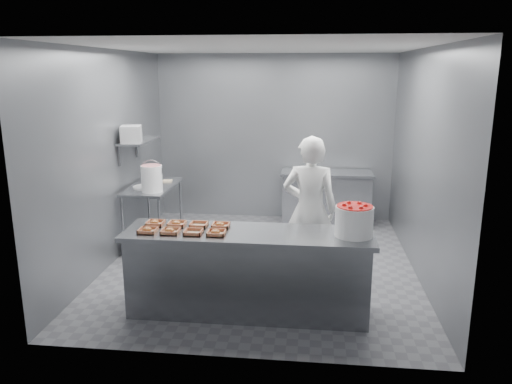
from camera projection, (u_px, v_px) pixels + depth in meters
floor at (261, 264)px, 6.69m from camera, size 4.50×4.50×0.00m
ceiling at (261, 47)px, 6.02m from camera, size 4.50×4.50×0.00m
wall_back at (274, 138)px, 8.53m from camera, size 4.00×0.04×2.80m
wall_left at (110, 158)px, 6.57m from camera, size 0.04×4.50×2.80m
wall_right at (422, 165)px, 6.14m from camera, size 0.04×4.50×2.80m
service_counter at (248, 272)px, 5.28m from camera, size 2.60×0.70×0.90m
prep_table at (153, 206)px, 7.31m from camera, size 0.60×1.20×0.90m
back_counter at (326, 198)px, 8.32m from camera, size 1.50×0.60×0.90m
wall_shelf at (138, 141)px, 7.10m from camera, size 0.35×0.90×0.03m
tray_0 at (148, 230)px, 5.16m from camera, size 0.19×0.18×0.06m
tray_1 at (170, 231)px, 5.13m from camera, size 0.19×0.18×0.06m
tray_2 at (193, 232)px, 5.11m from camera, size 0.19×0.18×0.04m
tray_3 at (216, 233)px, 5.08m from camera, size 0.19×0.18×0.06m
tray_4 at (155, 223)px, 5.40m from camera, size 0.19×0.18×0.06m
tray_5 at (177, 224)px, 5.38m from camera, size 0.19×0.18×0.06m
tray_6 at (199, 225)px, 5.35m from camera, size 0.19×0.18×0.04m
tray_7 at (221, 225)px, 5.32m from camera, size 0.19×0.18×0.06m
worker at (310, 210)px, 6.01m from camera, size 0.69×0.48×1.79m
strawberry_tub at (354, 220)px, 5.01m from camera, size 0.38×0.38×0.32m
glaze_bucket at (152, 178)px, 6.84m from camera, size 0.31×0.29×0.44m
bucket_lid at (145, 187)px, 7.09m from camera, size 0.41×0.41×0.03m
rag at (167, 181)px, 7.50m from camera, size 0.14×0.13×0.02m
appliance at (131, 134)px, 6.80m from camera, size 0.33×0.36×0.23m
paper_stack at (309, 170)px, 8.24m from camera, size 0.31×0.23×0.05m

